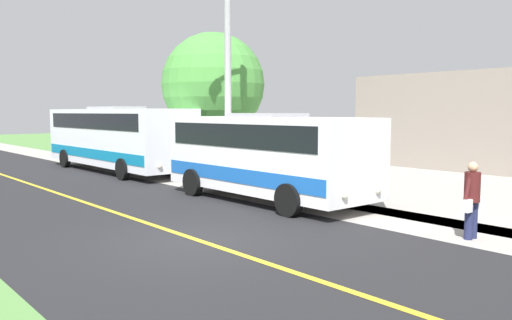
{
  "coord_description": "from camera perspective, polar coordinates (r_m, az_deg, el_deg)",
  "views": [
    {
      "loc": [
        6.23,
        9.41,
        2.79
      ],
      "look_at": [
        -3.5,
        -2.12,
        1.4
      ],
      "focal_mm": 36.67,
      "sensor_mm": 36.0,
      "label": 1
    }
  ],
  "objects": [
    {
      "name": "street_light_pole",
      "position": [
        18.65,
        -3.38,
        11.13
      ],
      "size": [
        1.97,
        0.24,
        8.57
      ],
      "color": "#9E9EA3",
      "rests_on": "ground"
    },
    {
      "name": "road_surface",
      "position": [
        11.63,
        -6.53,
        -8.64
      ],
      "size": [
        8.0,
        100.0,
        0.01
      ],
      "primitive_type": "cube",
      "color": "black",
      "rests_on": "ground"
    },
    {
      "name": "shuttle_bus_front",
      "position": [
        16.37,
        1.17,
        0.82
      ],
      "size": [
        2.75,
        7.57,
        2.75
      ],
      "color": "white",
      "rests_on": "ground"
    },
    {
      "name": "road_centre_line",
      "position": [
        11.63,
        -6.53,
        -8.62
      ],
      "size": [
        0.16,
        100.0,
        0.0
      ],
      "primitive_type": "cube",
      "color": "gold",
      "rests_on": "ground"
    },
    {
      "name": "sidewalk",
      "position": [
        15.07,
        10.25,
        -5.48
      ],
      "size": [
        2.4,
        100.0,
        0.01
      ],
      "primitive_type": "cube",
      "color": "#9E9991",
      "rests_on": "ground"
    },
    {
      "name": "pedestrian_with_bags",
      "position": [
        12.4,
        22.5,
        -3.83
      ],
      "size": [
        0.72,
        0.34,
        1.71
      ],
      "color": "#1E2347",
      "rests_on": "ground"
    },
    {
      "name": "ground_plane",
      "position": [
        11.63,
        -6.53,
        -8.66
      ],
      "size": [
        120.0,
        120.0,
        0.0
      ],
      "primitive_type": "plane",
      "color": "#548442"
    },
    {
      "name": "transit_bus_rear",
      "position": [
        25.45,
        -15.0,
        2.58
      ],
      "size": [
        2.8,
        10.55,
        3.04
      ],
      "color": "white",
      "rests_on": "ground"
    },
    {
      "name": "tree_curbside",
      "position": [
        23.5,
        -4.68,
        8.19
      ],
      "size": [
        4.56,
        4.56,
        6.29
      ],
      "color": "brown",
      "rests_on": "ground"
    }
  ]
}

